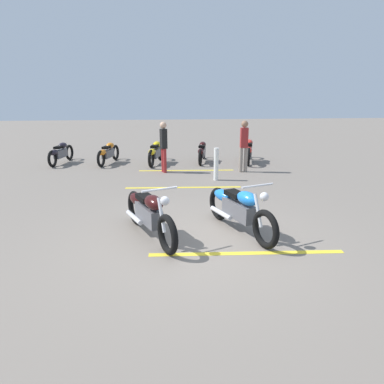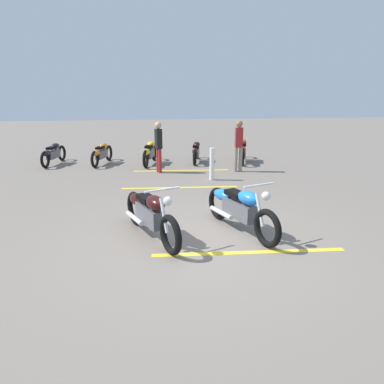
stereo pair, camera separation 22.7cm
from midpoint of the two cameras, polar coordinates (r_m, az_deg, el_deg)
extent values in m
plane|color=slate|center=(6.27, 0.14, -7.99)|extent=(60.00, 60.00, 0.00)
torus|color=black|center=(6.05, 11.04, -5.80)|extent=(0.67, 0.33, 0.67)
torus|color=black|center=(7.25, 3.39, -1.87)|extent=(0.67, 0.33, 0.67)
cube|color=#59595E|center=(6.64, 6.64, -2.85)|extent=(0.87, 0.49, 0.32)
ellipsoid|color=blue|center=(6.34, 8.09, -0.96)|extent=(0.58, 0.44, 0.24)
ellipsoid|color=blue|center=(7.06, 4.08, -0.47)|extent=(0.61, 0.41, 0.22)
cube|color=black|center=(6.66, 6.09, -0.25)|extent=(0.49, 0.37, 0.09)
cylinder|color=silver|center=(6.13, 9.83, -2.85)|extent=(0.27, 0.14, 0.56)
cylinder|color=silver|center=(6.05, 9.73, 1.10)|extent=(0.24, 0.60, 0.04)
sphere|color=silver|center=(5.93, 10.83, -0.65)|extent=(0.15, 0.15, 0.15)
cylinder|color=silver|center=(6.94, 3.79, -3.35)|extent=(0.69, 0.32, 0.09)
torus|color=black|center=(5.69, -4.66, -6.95)|extent=(0.66, 0.35, 0.67)
torus|color=black|center=(7.05, -10.12, -2.62)|extent=(0.66, 0.35, 0.67)
cube|color=#59595E|center=(6.37, -7.89, -3.71)|extent=(0.86, 0.52, 0.32)
ellipsoid|color=black|center=(6.04, -7.02, -1.77)|extent=(0.59, 0.45, 0.24)
ellipsoid|color=black|center=(6.84, -9.75, -1.20)|extent=(0.61, 0.43, 0.22)
cube|color=black|center=(6.40, -8.43, -1.00)|extent=(0.50, 0.39, 0.09)
cylinder|color=silver|center=(5.79, -5.69, -3.79)|extent=(0.27, 0.15, 0.56)
cylinder|color=silver|center=(5.71, -6.02, 0.37)|extent=(0.26, 0.59, 0.04)
sphere|color=silver|center=(5.57, -5.13, -1.49)|extent=(0.15, 0.15, 0.15)
cylinder|color=silver|center=(6.73, -10.24, -4.18)|extent=(0.68, 0.34, 0.09)
torus|color=black|center=(14.32, 7.69, 6.77)|extent=(0.67, 0.28, 0.66)
torus|color=black|center=(12.79, 7.70, 5.71)|extent=(0.67, 0.28, 0.66)
cube|color=#59595E|center=(13.49, 7.71, 6.58)|extent=(0.86, 0.43, 0.32)
ellipsoid|color=red|center=(13.71, 7.75, 7.98)|extent=(0.57, 0.40, 0.24)
ellipsoid|color=red|center=(12.91, 7.74, 6.80)|extent=(0.60, 0.38, 0.22)
cube|color=black|center=(13.32, 7.76, 7.67)|extent=(0.48, 0.34, 0.09)
torus|color=black|center=(14.08, 0.45, 6.61)|extent=(0.60, 0.23, 0.59)
torus|color=black|center=(12.72, -0.07, 5.63)|extent=(0.60, 0.23, 0.59)
cube|color=#59595E|center=(13.35, 0.18, 6.43)|extent=(0.77, 0.36, 0.28)
ellipsoid|color=black|center=(13.54, 0.27, 7.70)|extent=(0.50, 0.35, 0.21)
ellipsoid|color=black|center=(12.83, -0.01, 6.62)|extent=(0.53, 0.32, 0.19)
cube|color=black|center=(13.19, 0.14, 7.41)|extent=(0.43, 0.30, 0.08)
torus|color=black|center=(13.83, -6.66, 6.44)|extent=(0.65, 0.25, 0.64)
torus|color=black|center=(12.40, -8.04, 5.32)|extent=(0.65, 0.25, 0.64)
cube|color=#59595E|center=(13.06, -7.37, 6.23)|extent=(0.83, 0.39, 0.30)
ellipsoid|color=yellow|center=(13.26, -7.18, 7.63)|extent=(0.54, 0.37, 0.23)
ellipsoid|color=yellow|center=(12.51, -7.92, 6.42)|extent=(0.57, 0.34, 0.21)
cube|color=black|center=(12.90, -7.53, 7.30)|extent=(0.46, 0.32, 0.09)
torus|color=black|center=(14.08, -13.78, 6.17)|extent=(0.60, 0.25, 0.60)
torus|color=black|center=(12.82, -15.96, 5.11)|extent=(0.60, 0.25, 0.60)
cube|color=#59595E|center=(13.39, -14.91, 5.95)|extent=(0.77, 0.39, 0.28)
ellipsoid|color=orange|center=(13.57, -14.61, 7.23)|extent=(0.51, 0.36, 0.21)
ellipsoid|color=orange|center=(12.91, -15.78, 6.10)|extent=(0.54, 0.34, 0.20)
cube|color=black|center=(13.25, -15.17, 6.92)|extent=(0.43, 0.31, 0.08)
torus|color=black|center=(14.56, -20.76, 5.91)|extent=(0.61, 0.22, 0.60)
torus|color=black|center=(13.32, -23.15, 4.84)|extent=(0.61, 0.22, 0.60)
cube|color=#59595E|center=(13.89, -22.01, 5.67)|extent=(0.77, 0.34, 0.29)
ellipsoid|color=black|center=(14.06, -21.71, 6.92)|extent=(0.51, 0.34, 0.21)
ellipsoid|color=black|center=(13.42, -22.98, 5.80)|extent=(0.53, 0.31, 0.20)
cube|color=black|center=(13.75, -22.32, 6.61)|extent=(0.43, 0.29, 0.08)
cylinder|color=gray|center=(11.77, 6.53, 5.24)|extent=(0.12, 0.12, 0.81)
cylinder|color=gray|center=(11.81, 7.32, 5.25)|extent=(0.12, 0.12, 0.81)
cube|color=maroon|center=(11.68, 7.05, 8.75)|extent=(0.19, 0.24, 0.64)
sphere|color=#8C664C|center=(11.64, 7.12, 10.91)|extent=(0.22, 0.22, 0.22)
cylinder|color=maroon|center=(11.55, -5.79, 5.02)|extent=(0.12, 0.12, 0.79)
cylinder|color=maroon|center=(11.70, -6.07, 5.15)|extent=(0.12, 0.12, 0.79)
cube|color=black|center=(11.51, -6.03, 8.56)|extent=(0.28, 0.24, 0.63)
sphere|color=tan|center=(11.47, -6.10, 10.70)|extent=(0.21, 0.21, 0.21)
cylinder|color=white|center=(10.53, 2.62, 4.54)|extent=(0.14, 0.14, 0.97)
cube|color=yellow|center=(5.92, 8.18, -9.66)|extent=(0.33, 3.20, 0.01)
cube|color=yellow|center=(9.76, -2.63, 0.73)|extent=(0.33, 3.20, 0.01)
cube|color=yellow|center=(11.93, -2.27, 3.50)|extent=(0.33, 3.20, 0.01)
camera|label=1|loc=(0.11, 89.06, 0.26)|focal=32.92mm
camera|label=2|loc=(0.11, -90.94, -0.26)|focal=32.92mm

